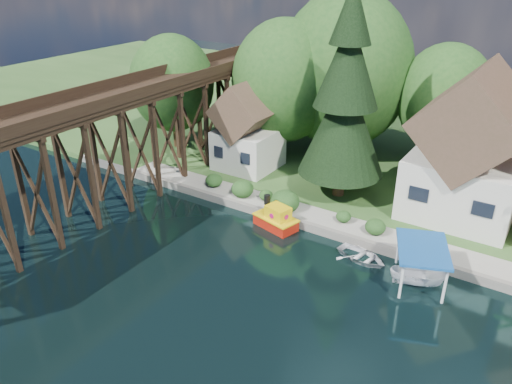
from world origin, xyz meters
TOP-DOWN VIEW (x-y plane):
  - ground at (0.00, 0.00)m, footprint 140.00×140.00m
  - bank at (0.00, 34.00)m, footprint 140.00×52.00m
  - seawall at (4.00, 8.00)m, footprint 60.00×0.40m
  - promenade at (6.00, 9.30)m, footprint 50.00×2.60m
  - trestle_bridge at (-16.00, 5.17)m, footprint 4.12×44.18m
  - house_left at (7.00, 16.00)m, footprint 7.64×8.64m
  - shed at (-11.00, 14.50)m, footprint 5.09×5.40m
  - bg_trees at (1.00, 21.25)m, footprint 49.90×13.30m
  - shrubs at (-4.60, 9.26)m, footprint 15.76×2.47m
  - conifer at (-1.75, 13.65)m, footprint 6.59×6.59m
  - tugboat at (-3.63, 7.13)m, footprint 3.52×2.47m
  - boat_white_a at (3.22, 6.54)m, footprint 3.87×3.14m
  - boat_canopy at (7.08, 5.76)m, footprint 4.16×4.90m

SIDE VIEW (x-z plane):
  - ground at x=0.00m, z-range 0.00..0.00m
  - bank at x=0.00m, z-range 0.00..0.50m
  - seawall at x=4.00m, z-range 0.00..0.62m
  - boat_white_a at x=3.22m, z-range 0.00..0.71m
  - promenade at x=6.00m, z-range 0.50..0.56m
  - tugboat at x=-3.63m, z-range -0.46..1.85m
  - boat_canopy at x=7.08m, z-range -0.19..2.48m
  - shrubs at x=-4.60m, z-range 0.38..2.08m
  - shed at x=-11.00m, z-range -0.10..7.75m
  - house_left at x=7.00m, z-range -0.37..10.65m
  - trestle_bridge at x=-16.00m, z-range 0.70..10.00m
  - bg_trees at x=1.00m, z-range 2.00..12.57m
  - conifer at x=-1.75m, z-range 0.20..16.43m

